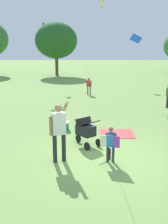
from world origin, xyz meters
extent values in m
plane|color=#75994C|center=(0.00, 0.00, 0.00)|extent=(120.00, 120.00, 0.00)
cylinder|color=brown|center=(-3.10, 23.88, 1.04)|extent=(0.36, 0.36, 2.09)
ellipsoid|color=#235623|center=(-3.10, 23.88, 4.02)|extent=(4.84, 4.35, 4.11)
cylinder|color=#33384C|center=(0.34, -0.37, 0.27)|extent=(0.08, 0.08, 0.54)
cylinder|color=#33384C|center=(0.17, -0.32, 0.27)|extent=(0.08, 0.08, 0.54)
cube|color=#4C4C56|center=(0.25, -0.35, 0.75)|extent=(0.27, 0.21, 0.41)
cylinder|color=brown|center=(0.40, -0.39, 0.72)|extent=(0.06, 0.06, 0.36)
cylinder|color=brown|center=(0.11, -0.31, 0.72)|extent=(0.06, 0.06, 0.36)
sphere|color=brown|center=(0.25, -0.35, 1.04)|extent=(0.14, 0.14, 0.14)
cube|color=purple|center=(0.39, -0.57, 0.72)|extent=(0.22, 0.19, 0.40)
cube|color=blue|center=(0.21, -0.52, 0.72)|extent=(0.22, 0.19, 0.40)
cube|color=white|center=(0.02, -0.47, 0.72)|extent=(0.22, 0.19, 0.40)
cube|color=black|center=(0.20, -0.54, 0.33)|extent=(0.08, 0.03, 0.36)
cylinder|color=#232328|center=(-1.41, -0.32, 0.44)|extent=(0.13, 0.13, 0.87)
cylinder|color=#232328|center=(-1.15, -0.24, 0.44)|extent=(0.13, 0.13, 0.87)
cube|color=silver|center=(-1.28, -0.28, 1.20)|extent=(0.43, 0.34, 0.65)
cylinder|color=#A37556|center=(-1.50, -0.35, 1.15)|extent=(0.09, 0.09, 0.58)
cylinder|color=#A37556|center=(-1.09, -0.07, 1.65)|extent=(0.24, 0.54, 0.41)
sphere|color=#A37556|center=(-1.28, -0.28, 1.66)|extent=(0.23, 0.23, 0.23)
cylinder|color=black|center=(-0.70, 1.37, 0.14)|extent=(0.21, 0.24, 0.28)
cylinder|color=black|center=(-0.41, 0.58, 0.14)|extent=(0.21, 0.24, 0.28)
cylinder|color=black|center=(0.00, 0.91, 0.14)|extent=(0.21, 0.24, 0.28)
cube|color=black|center=(-0.44, 1.04, 0.56)|extent=(0.74, 0.77, 0.36)
cube|color=black|center=(-0.52, 1.14, 0.86)|extent=(0.58, 0.58, 0.35)
cylinder|color=black|center=(-0.16, 0.68, 0.96)|extent=(0.40, 0.33, 0.04)
cube|color=yellow|center=(0.22, 2.52, 5.02)|extent=(0.08, 0.05, 0.14)
cube|color=yellow|center=(0.19, 2.53, 4.80)|extent=(0.08, 0.05, 0.14)
cylinder|color=silver|center=(-0.40, 1.19, 2.82)|extent=(1.26, 2.64, 5.64)
cube|color=blue|center=(2.82, 8.70, 3.84)|extent=(0.78, 0.45, 0.61)
cube|color=white|center=(2.84, 8.65, 3.32)|extent=(0.07, 0.07, 0.14)
cube|color=white|center=(2.79, 8.67, 3.10)|extent=(0.08, 0.08, 0.14)
cylinder|color=silver|center=(3.93, 7.31, 1.84)|extent=(2.22, 2.79, 3.70)
cube|color=purple|center=(-4.97, 27.83, 6.15)|extent=(0.35, 0.27, 0.40)
cylinder|color=#232328|center=(4.34, 6.76, 0.33)|extent=(0.10, 0.10, 0.66)
cylinder|color=#232328|center=(4.47, 6.92, 0.33)|extent=(0.10, 0.10, 0.66)
cylinder|color=brown|center=(4.29, 6.70, 0.87)|extent=(0.07, 0.07, 0.44)
cylinder|color=#4C4C51|center=(0.03, 11.03, 0.30)|extent=(0.09, 0.09, 0.60)
cylinder|color=#4C4C51|center=(0.20, 10.96, 0.30)|extent=(0.09, 0.09, 0.60)
cube|color=red|center=(0.12, 11.00, 0.82)|extent=(0.30, 0.26, 0.45)
cylinder|color=brown|center=(-0.03, 11.06, 0.79)|extent=(0.06, 0.06, 0.40)
cylinder|color=brown|center=(0.26, 10.93, 0.79)|extent=(0.06, 0.06, 0.40)
sphere|color=brown|center=(0.12, 11.00, 1.14)|extent=(0.15, 0.15, 0.15)
cube|color=#CC3D3D|center=(0.83, 2.28, 0.01)|extent=(1.41, 1.25, 0.02)
cube|color=#288466|center=(-1.31, 2.83, 0.15)|extent=(0.44, 0.32, 0.30)
cube|color=white|center=(-1.31, 2.83, 0.33)|extent=(0.45, 0.33, 0.05)
camera|label=1|loc=(-0.74, -7.76, 3.40)|focal=42.60mm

